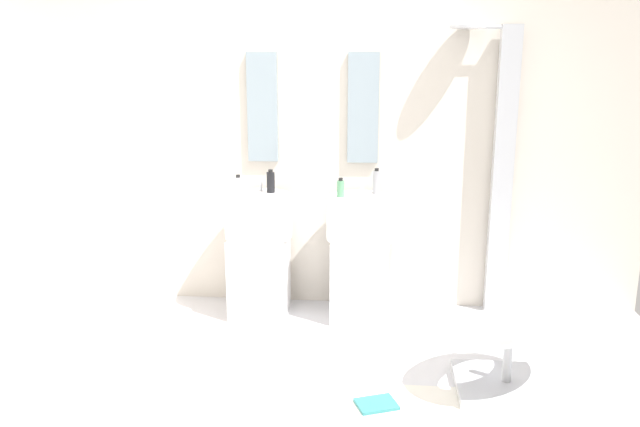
{
  "coord_description": "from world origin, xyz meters",
  "views": [
    {
      "loc": [
        0.48,
        -3.04,
        1.82
      ],
      "look_at": [
        0.15,
        0.55,
        0.95
      ],
      "focal_mm": 35.92,
      "sensor_mm": 36.0,
      "label": 1
    }
  ],
  "objects_px": {
    "soap_bottle_white": "(238,187)",
    "soap_bottle_green": "(341,188)",
    "soap_bottle_grey": "(376,182)",
    "soap_bottle_black": "(271,182)",
    "pedestal_sink_left": "(259,250)",
    "magazine_teal": "(376,404)",
    "shower_column": "(501,167)",
    "pedestal_sink_right": "(360,253)",
    "lounge_chair": "(509,333)"
  },
  "relations": [
    {
      "from": "soap_bottle_black",
      "to": "lounge_chair",
      "type": "bearing_deg",
      "value": -35.72
    },
    {
      "from": "magazine_teal",
      "to": "soap_bottle_grey",
      "type": "bearing_deg",
      "value": 69.6
    },
    {
      "from": "shower_column",
      "to": "soap_bottle_green",
      "type": "bearing_deg",
      "value": -168.76
    },
    {
      "from": "lounge_chair",
      "to": "soap_bottle_white",
      "type": "distance_m",
      "value": 2.01
    },
    {
      "from": "soap_bottle_grey",
      "to": "soap_bottle_white",
      "type": "bearing_deg",
      "value": -166.22
    },
    {
      "from": "shower_column",
      "to": "soap_bottle_black",
      "type": "xyz_separation_m",
      "value": [
        -1.62,
        -0.12,
        -0.11
      ]
    },
    {
      "from": "magazine_teal",
      "to": "soap_bottle_green",
      "type": "height_order",
      "value": "soap_bottle_green"
    },
    {
      "from": "shower_column",
      "to": "soap_bottle_black",
      "type": "distance_m",
      "value": 1.63
    },
    {
      "from": "lounge_chair",
      "to": "soap_bottle_white",
      "type": "relative_size",
      "value": 6.71
    },
    {
      "from": "pedestal_sink_left",
      "to": "soap_bottle_white",
      "type": "distance_m",
      "value": 0.51
    },
    {
      "from": "pedestal_sink_right",
      "to": "soap_bottle_green",
      "type": "height_order",
      "value": "soap_bottle_green"
    },
    {
      "from": "soap_bottle_white",
      "to": "soap_bottle_green",
      "type": "relative_size",
      "value": 1.22
    },
    {
      "from": "shower_column",
      "to": "soap_bottle_black",
      "type": "relative_size",
      "value": 12.3
    },
    {
      "from": "soap_bottle_grey",
      "to": "soap_bottle_green",
      "type": "relative_size",
      "value": 1.37
    },
    {
      "from": "pedestal_sink_left",
      "to": "soap_bottle_black",
      "type": "bearing_deg",
      "value": 47.26
    },
    {
      "from": "lounge_chair",
      "to": "magazine_teal",
      "type": "bearing_deg",
      "value": -161.14
    },
    {
      "from": "lounge_chair",
      "to": "magazine_teal",
      "type": "distance_m",
      "value": 0.83
    },
    {
      "from": "magazine_teal",
      "to": "soap_bottle_green",
      "type": "distance_m",
      "value": 1.57
    },
    {
      "from": "soap_bottle_white",
      "to": "soap_bottle_grey",
      "type": "bearing_deg",
      "value": 13.78
    },
    {
      "from": "pedestal_sink_right",
      "to": "soap_bottle_grey",
      "type": "xyz_separation_m",
      "value": [
        0.11,
        0.12,
        0.49
      ]
    },
    {
      "from": "lounge_chair",
      "to": "soap_bottle_green",
      "type": "bearing_deg",
      "value": 135.43
    },
    {
      "from": "soap_bottle_white",
      "to": "soap_bottle_grey",
      "type": "xyz_separation_m",
      "value": [
        0.94,
        0.23,
        0.01
      ]
    },
    {
      "from": "lounge_chair",
      "to": "soap_bottle_black",
      "type": "xyz_separation_m",
      "value": [
        -1.51,
        1.08,
        0.62
      ]
    },
    {
      "from": "soap_bottle_grey",
      "to": "soap_bottle_black",
      "type": "height_order",
      "value": "soap_bottle_grey"
    },
    {
      "from": "magazine_teal",
      "to": "soap_bottle_green",
      "type": "xyz_separation_m",
      "value": [
        -0.28,
        1.23,
        0.93
      ]
    },
    {
      "from": "soap_bottle_black",
      "to": "soap_bottle_green",
      "type": "xyz_separation_m",
      "value": [
        0.51,
        -0.1,
        -0.02
      ]
    },
    {
      "from": "pedestal_sink_right",
      "to": "magazine_teal",
      "type": "height_order",
      "value": "pedestal_sink_right"
    },
    {
      "from": "pedestal_sink_right",
      "to": "shower_column",
      "type": "bearing_deg",
      "value": 12.19
    },
    {
      "from": "soap_bottle_grey",
      "to": "soap_bottle_black",
      "type": "relative_size",
      "value": 1.1
    },
    {
      "from": "magazine_teal",
      "to": "soap_bottle_black",
      "type": "height_order",
      "value": "soap_bottle_black"
    },
    {
      "from": "soap_bottle_white",
      "to": "soap_bottle_green",
      "type": "height_order",
      "value": "soap_bottle_white"
    },
    {
      "from": "pedestal_sink_right",
      "to": "soap_bottle_white",
      "type": "height_order",
      "value": "soap_bottle_white"
    },
    {
      "from": "pedestal_sink_left",
      "to": "soap_bottle_green",
      "type": "bearing_deg",
      "value": -1.07
    },
    {
      "from": "soap_bottle_grey",
      "to": "soap_bottle_black",
      "type": "xyz_separation_m",
      "value": [
        -0.75,
        -0.03,
        -0.01
      ]
    },
    {
      "from": "shower_column",
      "to": "soap_bottle_white",
      "type": "bearing_deg",
      "value": -169.77
    },
    {
      "from": "pedestal_sink_left",
      "to": "magazine_teal",
      "type": "bearing_deg",
      "value": -55.22
    },
    {
      "from": "shower_column",
      "to": "magazine_teal",
      "type": "relative_size",
      "value": 9.74
    },
    {
      "from": "pedestal_sink_left",
      "to": "pedestal_sink_right",
      "type": "xyz_separation_m",
      "value": [
        0.73,
        0.0,
        0.0
      ]
    },
    {
      "from": "shower_column",
      "to": "soap_bottle_white",
      "type": "xyz_separation_m",
      "value": [
        -1.82,
        -0.33,
        -0.12
      ]
    },
    {
      "from": "magazine_teal",
      "to": "soap_bottle_white",
      "type": "xyz_separation_m",
      "value": [
        -0.97,
        1.13,
        0.95
      ]
    },
    {
      "from": "soap_bottle_grey",
      "to": "soap_bottle_green",
      "type": "distance_m",
      "value": 0.28
    },
    {
      "from": "soap_bottle_green",
      "to": "lounge_chair",
      "type": "bearing_deg",
      "value": -44.57
    },
    {
      "from": "pedestal_sink_right",
      "to": "soap_bottle_green",
      "type": "distance_m",
      "value": 0.49
    },
    {
      "from": "soap_bottle_grey",
      "to": "soap_bottle_green",
      "type": "xyz_separation_m",
      "value": [
        -0.25,
        -0.13,
        -0.02
      ]
    },
    {
      "from": "pedestal_sink_left",
      "to": "magazine_teal",
      "type": "xyz_separation_m",
      "value": [
        0.86,
        -1.24,
        -0.46
      ]
    },
    {
      "from": "magazine_teal",
      "to": "soap_bottle_black",
      "type": "relative_size",
      "value": 1.26
    },
    {
      "from": "lounge_chair",
      "to": "magazine_teal",
      "type": "xyz_separation_m",
      "value": [
        -0.72,
        -0.25,
        -0.33
      ]
    },
    {
      "from": "pedestal_sink_right",
      "to": "soap_bottle_grey",
      "type": "distance_m",
      "value": 0.52
    },
    {
      "from": "shower_column",
      "to": "pedestal_sink_right",
      "type": "bearing_deg",
      "value": -167.81
    },
    {
      "from": "lounge_chair",
      "to": "soap_bottle_grey",
      "type": "distance_m",
      "value": 1.48
    }
  ]
}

